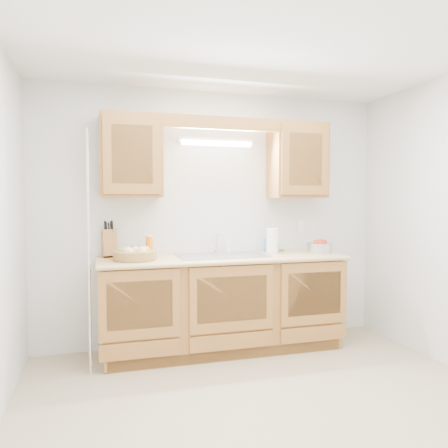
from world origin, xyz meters
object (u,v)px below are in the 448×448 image
object	(u,v)px
fruit_basket	(135,254)
apple_bowl	(319,247)
knife_block	(109,243)
paper_towel	(273,241)

from	to	relation	value
fruit_basket	apple_bowl	bearing A→B (deg)	0.89
fruit_basket	apple_bowl	xyz separation A→B (m)	(1.82, 0.03, 0.01)
fruit_basket	knife_block	size ratio (longest dim) A/B	1.35
knife_block	apple_bowl	xyz separation A→B (m)	(2.04, -0.25, -0.07)
fruit_basket	apple_bowl	world-z (taller)	apple_bowl
paper_towel	apple_bowl	world-z (taller)	paper_towel
knife_block	paper_towel	bearing A→B (deg)	-14.55
fruit_basket	knife_block	distance (m)	0.36
fruit_basket	knife_block	bearing A→B (deg)	127.26
paper_towel	apple_bowl	xyz separation A→B (m)	(0.47, -0.09, -0.07)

